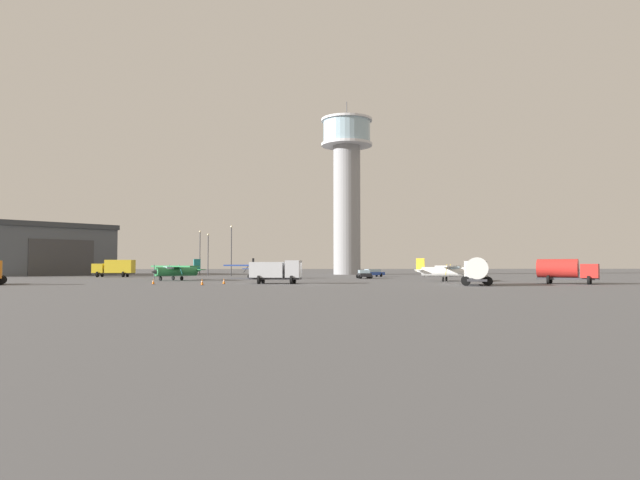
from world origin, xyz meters
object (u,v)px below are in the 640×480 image
(airplane_blue, at_px, (257,269))
(car_black, at_px, (364,274))
(truck_fuel_tanker_white, at_px, (476,270))
(traffic_cone_near_left, at_px, (153,281))
(traffic_cone_mid_apron, at_px, (224,281))
(airplane_green, at_px, (177,270))
(truck_box_yellow, at_px, (115,268))
(light_post_west, at_px, (231,246))
(light_post_centre, at_px, (200,249))
(truck_box_silver, at_px, (276,271))
(light_post_east, at_px, (208,250))
(traffic_cone_near_right, at_px, (202,282))
(airplane_white, at_px, (446,271))
(truck_fuel_tanker_red, at_px, (566,270))
(car_blue, at_px, (372,273))
(control_tower, at_px, (347,179))

(airplane_blue, height_order, car_black, airplane_blue)
(truck_fuel_tanker_white, relative_size, traffic_cone_near_left, 11.52)
(traffic_cone_mid_apron, bearing_deg, airplane_green, 117.64)
(airplane_green, xyz_separation_m, truck_box_yellow, (-14.67, 22.24, 0.26))
(light_post_west, bearing_deg, light_post_centre, 124.03)
(light_post_west, distance_m, light_post_centre, 13.15)
(truck_box_silver, bearing_deg, car_black, 70.10)
(truck_box_yellow, relative_size, light_post_east, 0.85)
(truck_box_yellow, relative_size, traffic_cone_near_right, 10.29)
(truck_box_silver, xyz_separation_m, traffic_cone_mid_apron, (-6.07, -0.56, -1.23))
(truck_box_silver, relative_size, light_post_west, 0.65)
(airplane_white, relative_size, airplane_blue, 0.91)
(light_post_east, bearing_deg, truck_box_yellow, -141.93)
(light_post_centre, xyz_separation_m, traffic_cone_mid_apron, (9.91, -53.85, -5.19))
(truck_fuel_tanker_red, bearing_deg, light_post_west, 167.03)
(light_post_west, bearing_deg, truck_fuel_tanker_red, -46.88)
(truck_box_silver, distance_m, light_post_east, 50.92)
(car_blue, distance_m, light_post_west, 27.32)
(car_black, relative_size, light_post_west, 0.42)
(light_post_centre, bearing_deg, airplane_white, -49.84)
(light_post_east, bearing_deg, light_post_centre, 116.61)
(airplane_white, xyz_separation_m, truck_box_yellow, (-51.54, 29.68, 0.24))
(truck_box_yellow, distance_m, traffic_cone_near_left, 40.72)
(airplane_blue, bearing_deg, light_post_centre, 32.65)
(airplane_green, height_order, car_blue, airplane_green)
(truck_box_silver, relative_size, car_blue, 1.28)
(airplane_blue, bearing_deg, car_blue, -58.26)
(airplane_white, distance_m, car_blue, 28.47)
(airplane_white, height_order, truck_box_silver, airplane_white)
(truck_fuel_tanker_white, xyz_separation_m, light_post_east, (-35.84, 55.41, 3.37))
(airplane_green, bearing_deg, light_post_west, -142.62)
(airplane_white, height_order, car_black, airplane_white)
(airplane_blue, distance_m, traffic_cone_mid_apron, 26.85)
(light_post_west, xyz_separation_m, traffic_cone_near_right, (0.48, -46.38, -5.36))
(car_blue, bearing_deg, control_tower, -105.66)
(traffic_cone_near_left, xyz_separation_m, traffic_cone_mid_apron, (8.05, 0.28, -0.00))
(airplane_green, xyz_separation_m, traffic_cone_mid_apron, (8.08, -15.43, -1.11))
(airplane_white, relative_size, traffic_cone_near_right, 14.34)
(car_blue, relative_size, light_post_east, 0.58)
(truck_fuel_tanker_red, relative_size, light_post_east, 0.80)
(light_post_centre, bearing_deg, light_post_east, -63.39)
(control_tower, xyz_separation_m, car_blue, (1.66, -24.04, -20.66))
(truck_fuel_tanker_white, distance_m, car_black, 31.07)
(car_blue, bearing_deg, truck_box_yellow, -21.77)
(car_black, distance_m, light_post_centre, 42.60)
(truck_box_yellow, bearing_deg, traffic_cone_near_right, 120.96)
(truck_box_yellow, bearing_deg, airplane_green, 127.67)
(truck_fuel_tanker_red, bearing_deg, control_tower, 140.28)
(airplane_white, relative_size, truck_box_yellow, 1.39)
(car_blue, xyz_separation_m, light_post_centre, (-33.29, 17.93, 4.76))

